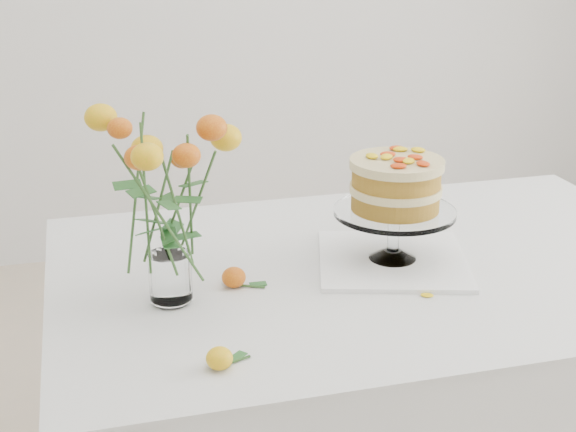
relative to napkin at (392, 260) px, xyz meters
name	(u,v)px	position (x,y,z in m)	size (l,w,h in m)	color
table	(382,296)	(-0.02, 0.01, -0.09)	(1.43, 0.93, 0.76)	tan
napkin	(392,260)	(0.00, 0.00, 0.00)	(0.31, 0.31, 0.01)	white
cake_stand	(396,190)	(0.00, 0.00, 0.16)	(0.26, 0.26, 0.23)	white
rose_vase	(165,185)	(-0.49, -0.07, 0.24)	(0.34, 0.34, 0.41)	white
loose_rose_near	(220,358)	(-0.44, -0.33, 0.01)	(0.08, 0.05, 0.04)	#FFAC16
loose_rose_far	(234,277)	(-0.35, -0.03, 0.02)	(0.08, 0.05, 0.04)	#B83909
stray_petal_a	(347,286)	(-0.14, -0.09, 0.00)	(0.03, 0.02, 0.00)	yellow
stray_petal_b	(400,289)	(-0.04, -0.13, 0.00)	(0.03, 0.02, 0.00)	yellow
stray_petal_c	(427,295)	(0.00, -0.17, 0.00)	(0.03, 0.02, 0.00)	yellow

